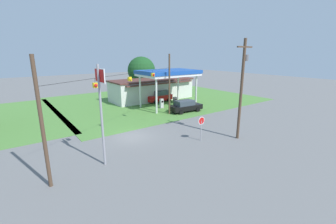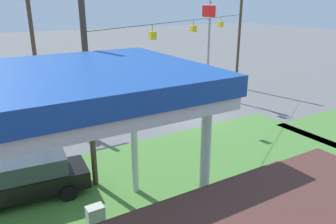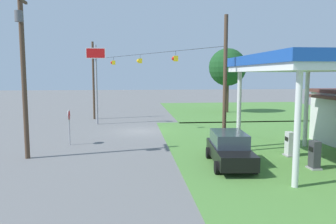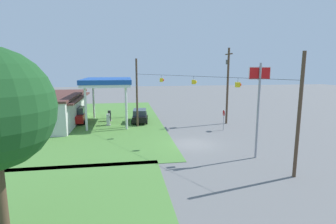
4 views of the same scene
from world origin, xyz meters
TOP-DOWN VIEW (x-y plane):
  - ground_plane at (0.00, 0.00)m, footprint 160.00×160.00m
  - gas_station_canopy at (11.25, 8.72)m, footprint 9.22×6.11m
  - car_at_pumps_front at (11.35, 4.55)m, footprint 5.13×2.43m
  - stop_sign_roadside at (5.08, -5.12)m, footprint 0.80×0.08m
  - stop_sign_overhead at (-4.56, -4.23)m, footprint 0.22×1.88m
  - utility_pole_main at (8.68, -6.89)m, footprint 2.20×0.44m
  - signal_span_gantry at (-0.00, -0.01)m, footprint 17.54×10.24m

SIDE VIEW (x-z plane):
  - ground_plane at x=0.00m, z-range 0.00..0.00m
  - car_at_pumps_front at x=11.35m, z-range 0.03..1.83m
  - stop_sign_roadside at x=5.08m, z-range 0.56..3.06m
  - signal_span_gantry at x=0.00m, z-range 0.32..8.85m
  - stop_sign_overhead at x=-4.56m, z-range 1.46..9.29m
  - gas_station_canopy at x=11.25m, z-range 2.47..8.47m
  - utility_pole_main at x=8.68m, z-range 0.58..10.54m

